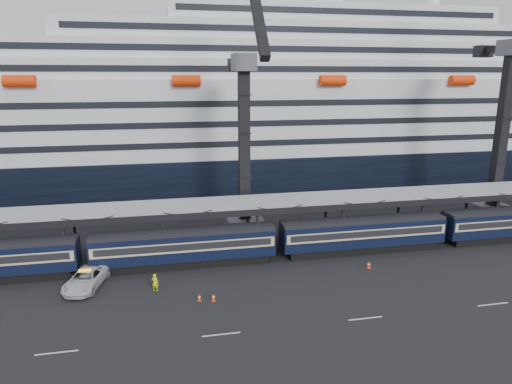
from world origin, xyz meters
TOP-DOWN VIEW (x-y plane):
  - ground at (0.00, 0.00)m, footprint 260.00×260.00m
  - train at (-4.65, 10.00)m, footprint 133.05×3.00m
  - canopy at (0.00, 14.00)m, footprint 130.00×6.25m
  - cruise_ship at (-1.08, 45.99)m, footprint 214.09×28.84m
  - crane_dark_near at (-20.00, 18.59)m, footprint 4.50×17.75m
  - crane_dark_mid at (15.00, 17.59)m, footprint 4.50×18.24m
  - pickup_truck at (-37.48, 6.67)m, footprint 4.15×6.52m
  - worker at (-31.06, 4.56)m, footprint 0.73×0.60m
  - traffic_cone_b at (-25.98, 1.55)m, footprint 0.38×0.38m
  - traffic_cone_c at (-27.21, 1.82)m, footprint 0.35×0.35m
  - traffic_cone_d at (-9.28, 5.50)m, footprint 0.40×0.40m

SIDE VIEW (x-z plane):
  - ground at x=0.00m, z-range 0.00..0.00m
  - traffic_cone_c at x=-27.21m, z-range 0.00..0.70m
  - traffic_cone_b at x=-25.98m, z-range 0.00..0.75m
  - traffic_cone_d at x=-9.28m, z-range -0.01..0.80m
  - pickup_truck at x=-37.48m, z-range 0.00..1.68m
  - worker at x=-31.06m, z-range 0.00..1.73m
  - train at x=-4.65m, z-range 0.18..4.23m
  - canopy at x=0.00m, z-range 2.49..8.01m
  - crane_dark_near at x=-20.00m, z-range -5.61..29.47m
  - cruise_ship at x=-1.08m, z-range -4.66..29.34m
  - crane_dark_mid at x=15.00m, z-range -6.46..33.18m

